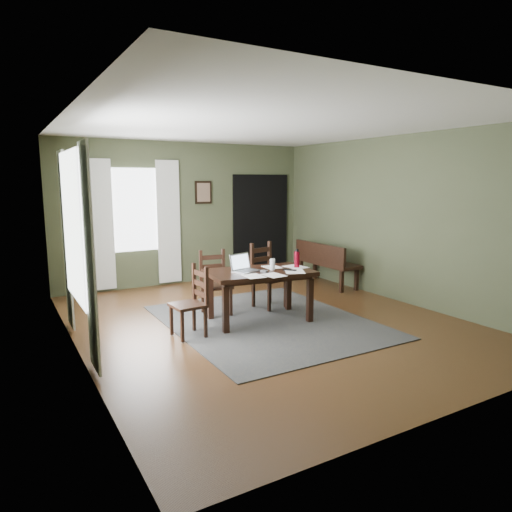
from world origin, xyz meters
TOP-DOWN VIEW (x-y plane):
  - ground at (0.00, 0.00)m, footprint 5.00×6.00m
  - room_shell at (0.00, 0.00)m, footprint 5.02×6.02m
  - rug at (0.00, 0.00)m, footprint 2.60×3.20m
  - dining_table at (-0.06, 0.09)m, footprint 1.53×1.03m
  - chair_end at (-1.14, -0.05)m, footprint 0.43×0.43m
  - chair_back_left at (-0.46, 0.73)m, footprint 0.46×0.46m
  - chair_back_right at (0.41, 0.66)m, footprint 0.52×0.53m
  - bench at (2.15, 1.42)m, footprint 0.46×1.44m
  - laptop at (-0.28, 0.15)m, footprint 0.42×0.37m
  - computer_mouse at (-0.08, -0.06)m, footprint 0.09×0.11m
  - tv_remote at (0.30, -0.13)m, footprint 0.15×0.18m
  - drinking_glass at (0.12, 0.04)m, footprint 0.09×0.09m
  - water_bottle at (0.52, 0.02)m, footprint 0.10×0.10m
  - paper_a at (-0.33, -0.21)m, footprint 0.25×0.32m
  - paper_b at (0.32, -0.22)m, footprint 0.38×0.42m
  - paper_c at (0.22, 0.21)m, footprint 0.24×0.30m
  - paper_d at (0.53, 0.06)m, footprint 0.30×0.36m
  - paper_e at (-0.07, -0.29)m, footprint 0.26×0.33m
  - window_left at (-2.47, 0.20)m, footprint 0.01×1.30m
  - window_back at (-1.00, 2.97)m, footprint 1.00×0.01m
  - curtain_left_near at (-2.44, -0.62)m, footprint 0.03×0.48m
  - curtain_left_far at (-2.44, 1.02)m, footprint 0.03×0.48m
  - curtain_back_left at (-1.62, 2.94)m, footprint 0.44×0.03m
  - curtain_back_right at (-0.38, 2.94)m, footprint 0.44×0.03m
  - framed_picture at (0.35, 2.97)m, footprint 0.34×0.03m
  - doorway_back at (1.65, 2.97)m, footprint 1.30×0.03m

SIDE VIEW (x-z plane):
  - ground at x=0.00m, z-range -0.01..0.00m
  - rug at x=0.00m, z-range 0.00..0.01m
  - chair_end at x=-1.14m, z-range -0.01..0.90m
  - chair_back_left at x=-0.46m, z-range -0.01..0.94m
  - bench at x=2.15m, z-range 0.08..0.89m
  - chair_back_right at x=0.41m, z-range -0.01..1.00m
  - dining_table at x=-0.06m, z-range 0.28..1.00m
  - paper_c at x=0.22m, z-range 0.73..0.73m
  - paper_a at x=-0.33m, z-range 0.73..0.73m
  - paper_e at x=-0.07m, z-range 0.73..0.73m
  - paper_d at x=0.53m, z-range 0.73..0.73m
  - paper_b at x=0.32m, z-range 0.73..0.73m
  - tv_remote at x=0.30m, z-range 0.73..0.75m
  - computer_mouse at x=-0.08m, z-range 0.73..0.76m
  - laptop at x=-0.28m, z-range 0.67..0.91m
  - drinking_glass at x=0.12m, z-range 0.73..0.89m
  - water_bottle at x=0.52m, z-range 0.72..0.99m
  - doorway_back at x=1.65m, z-range 0.00..2.10m
  - curtain_left_near at x=-2.44m, z-range 0.05..2.35m
  - curtain_left_far at x=-2.44m, z-range 0.05..2.35m
  - curtain_back_left at x=-1.62m, z-range 0.05..2.35m
  - curtain_back_right at x=-0.38m, z-range 0.05..2.35m
  - window_left at x=-2.47m, z-range 0.60..2.30m
  - window_back at x=-1.00m, z-range 0.70..2.20m
  - framed_picture at x=0.35m, z-range 1.53..1.97m
  - room_shell at x=0.00m, z-range 0.45..3.16m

